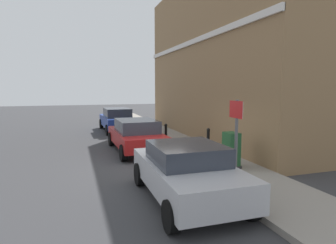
% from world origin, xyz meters
% --- Properties ---
extents(ground, '(80.00, 80.00, 0.00)m').
position_xyz_m(ground, '(0.00, 0.00, 0.00)').
color(ground, '#38383A').
extents(sidewalk, '(2.31, 30.00, 0.15)m').
position_xyz_m(sidewalk, '(2.05, 6.00, 0.07)').
color(sidewalk, gray).
rests_on(sidewalk, ground).
extents(corner_building, '(7.09, 13.89, 8.60)m').
position_xyz_m(corner_building, '(6.69, 4.95, 4.30)').
color(corner_building, olive).
rests_on(corner_building, ground).
extents(car_silver, '(1.98, 3.93, 1.40)m').
position_xyz_m(car_silver, '(-0.12, -2.76, 0.73)').
color(car_silver, '#B7B7BC').
rests_on(car_silver, ground).
extents(car_red, '(2.00, 4.28, 1.40)m').
position_xyz_m(car_red, '(-0.15, 3.00, 0.73)').
color(car_red, maroon).
rests_on(car_red, ground).
extents(car_blue, '(1.91, 4.30, 1.48)m').
position_xyz_m(car_blue, '(-0.09, 9.21, 0.77)').
color(car_blue, navy).
rests_on(car_blue, ground).
extents(utility_cabinet, '(0.46, 0.61, 1.15)m').
position_xyz_m(utility_cabinet, '(2.19, -0.96, 0.68)').
color(utility_cabinet, '#1E4C28').
rests_on(utility_cabinet, sidewalk).
extents(bollard_near_cabinet, '(0.14, 0.14, 1.04)m').
position_xyz_m(bollard_near_cabinet, '(2.29, 0.94, 0.70)').
color(bollard_near_cabinet, black).
rests_on(bollard_near_cabinet, sidewalk).
extents(bollard_far_kerb, '(0.14, 0.14, 1.04)m').
position_xyz_m(bollard_far_kerb, '(1.14, 2.81, 0.70)').
color(bollard_far_kerb, black).
rests_on(bollard_far_kerb, sidewalk).
extents(street_sign, '(0.08, 0.60, 2.30)m').
position_xyz_m(street_sign, '(1.25, -2.74, 1.66)').
color(street_sign, '#59595B').
rests_on(street_sign, sidewalk).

